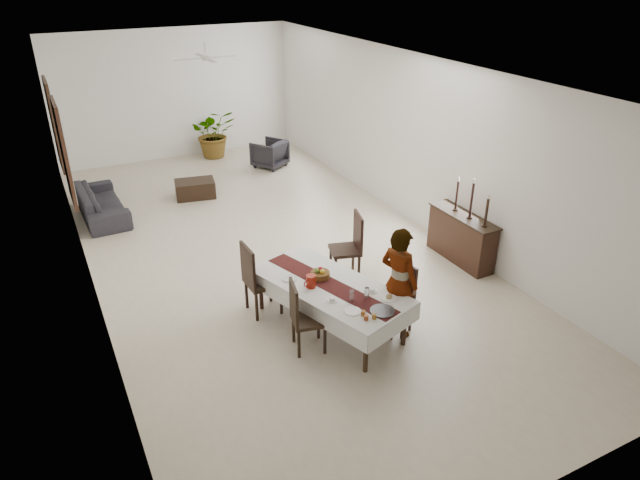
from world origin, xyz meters
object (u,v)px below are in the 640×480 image
Objects in this scene: woman at (399,282)px; red_pitcher at (311,281)px; sideboard_body at (461,238)px; sofa at (101,203)px; dining_table_top at (329,286)px.

red_pitcher is at bearing 39.17° from woman.
sideboard_body is 0.69× the size of sofa.
sideboard_body is (3.19, 0.65, -0.36)m from red_pitcher.
sideboard_body is at bearing 11.57° from red_pitcher.
woman is (0.76, -0.56, 0.15)m from dining_table_top.
woman is 0.81× the size of sofa.
red_pitcher is at bearing -161.24° from sofa.
red_pitcher is 3.28m from sideboard_body.
woman is (1.02, -0.62, 0.03)m from red_pitcher.
sofa is at bearing 137.77° from sideboard_body.
woman is 1.18× the size of sideboard_body.
sofa is (-3.05, 6.01, -0.52)m from woman.
sofa is (-2.29, 5.46, -0.36)m from dining_table_top.
woman is at bearing -155.00° from sofa.
red_pitcher is 1.19m from woman.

